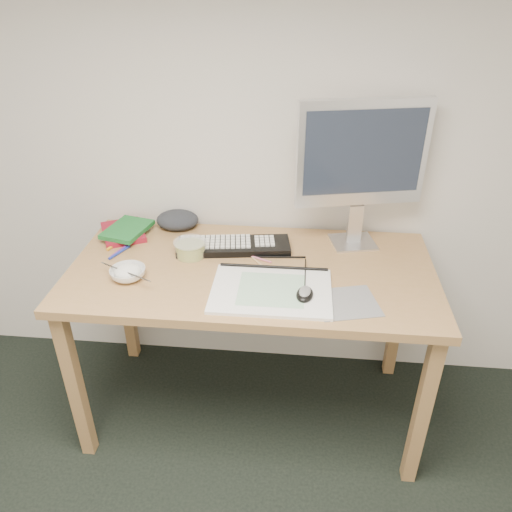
% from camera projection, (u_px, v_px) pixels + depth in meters
% --- Properties ---
extents(desk, '(1.40, 0.70, 0.75)m').
position_uv_depth(desk, '(252.00, 286.00, 1.96)').
color(desk, '#A77A4C').
rests_on(desk, ground).
extents(mousepad, '(0.25, 0.23, 0.00)m').
position_uv_depth(mousepad, '(347.00, 303.00, 1.71)').
color(mousepad, slate).
rests_on(mousepad, desk).
extents(sketchpad, '(0.43, 0.31, 0.01)m').
position_uv_depth(sketchpad, '(271.00, 291.00, 1.77)').
color(sketchpad, white).
rests_on(sketchpad, desk).
extents(keyboard, '(0.47, 0.21, 0.03)m').
position_uv_depth(keyboard, '(234.00, 246.00, 2.03)').
color(keyboard, black).
rests_on(keyboard, desk).
extents(monitor, '(0.50, 0.19, 0.59)m').
position_uv_depth(monitor, '(362.00, 158.00, 1.90)').
color(monitor, silver).
rests_on(monitor, desk).
extents(mouse, '(0.07, 0.10, 0.03)m').
position_uv_depth(mouse, '(305.00, 292.00, 1.72)').
color(mouse, black).
rests_on(mouse, sketchpad).
extents(rice_bowl, '(0.13, 0.13, 0.04)m').
position_uv_depth(rice_bowl, '(128.00, 274.00, 1.84)').
color(rice_bowl, white).
rests_on(rice_bowl, desk).
extents(chopsticks, '(0.22, 0.12, 0.02)m').
position_uv_depth(chopsticks, '(126.00, 272.00, 1.81)').
color(chopsticks, silver).
rests_on(chopsticks, rice_bowl).
extents(fruit_tub, '(0.16, 0.16, 0.06)m').
position_uv_depth(fruit_tub, '(190.00, 249.00, 1.98)').
color(fruit_tub, gold).
rests_on(fruit_tub, desk).
extents(book_red, '(0.25, 0.27, 0.02)m').
position_uv_depth(book_red, '(123.00, 232.00, 2.14)').
color(book_red, maroon).
rests_on(book_red, desk).
extents(book_green, '(0.20, 0.24, 0.02)m').
position_uv_depth(book_green, '(127.00, 229.00, 2.12)').
color(book_green, '#1A6A2B').
rests_on(book_green, book_red).
extents(cloth_lump, '(0.19, 0.17, 0.06)m').
position_uv_depth(cloth_lump, '(177.00, 220.00, 2.20)').
color(cloth_lump, '#292B32').
rests_on(cloth_lump, desk).
extents(pencil_pink, '(0.18, 0.09, 0.01)m').
position_uv_depth(pencil_pink, '(250.00, 256.00, 1.99)').
color(pencil_pink, '#D06883').
rests_on(pencil_pink, desk).
extents(pencil_tan, '(0.12, 0.16, 0.01)m').
position_uv_depth(pencil_tan, '(265.00, 269.00, 1.90)').
color(pencil_tan, tan).
rests_on(pencil_tan, desk).
extents(pencil_black, '(0.20, 0.03, 0.01)m').
position_uv_depth(pencil_black, '(280.00, 257.00, 1.98)').
color(pencil_black, black).
rests_on(pencil_black, desk).
extents(marker_blue, '(0.06, 0.11, 0.01)m').
position_uv_depth(marker_blue, '(119.00, 252.00, 2.01)').
color(marker_blue, '#1D2E9D').
rests_on(marker_blue, desk).
extents(marker_orange, '(0.06, 0.12, 0.01)m').
position_uv_depth(marker_orange, '(118.00, 243.00, 2.07)').
color(marker_orange, orange).
rests_on(marker_orange, desk).
extents(marker_purple, '(0.05, 0.12, 0.01)m').
position_uv_depth(marker_purple, '(120.00, 251.00, 2.02)').
color(marker_purple, '#72268C').
rests_on(marker_purple, desk).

